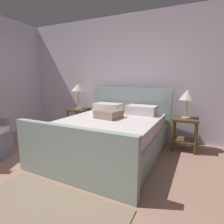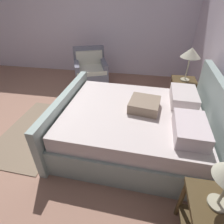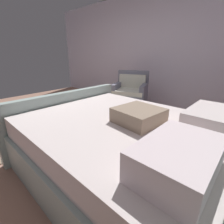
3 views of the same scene
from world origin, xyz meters
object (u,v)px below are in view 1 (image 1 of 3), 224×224
at_px(table_lamp_right, 187,96).
at_px(bed, 110,134).
at_px(table_lamp_left, 78,88).
at_px(nightstand_left, 79,117).
at_px(nightstand_right, 185,129).

bearing_deg(table_lamp_right, bed, -149.01).
bearing_deg(table_lamp_left, bed, -34.33).
height_order(bed, nightstand_left, bed).
bearing_deg(table_lamp_left, nightstand_right, -2.41).
xyz_separation_m(bed, nightstand_left, (-1.21, 0.83, 0.06)).
distance_m(table_lamp_right, table_lamp_left, 2.42).
height_order(table_lamp_right, table_lamp_left, table_lamp_left).
bearing_deg(nightstand_left, table_lamp_left, 104.04).
bearing_deg(nightstand_left, bed, -34.33).
bearing_deg(table_lamp_right, nightstand_right, -146.31).
distance_m(nightstand_right, table_lamp_left, 2.52).
xyz_separation_m(nightstand_left, table_lamp_left, (-0.00, 0.00, 0.70)).
height_order(nightstand_right, table_lamp_right, table_lamp_right).
xyz_separation_m(table_lamp_right, table_lamp_left, (-2.41, 0.10, 0.08)).
bearing_deg(nightstand_right, table_lamp_right, 33.69).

